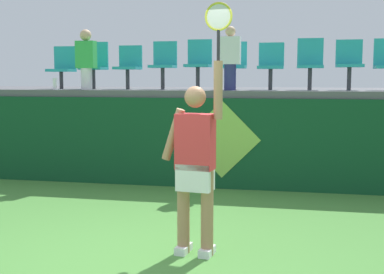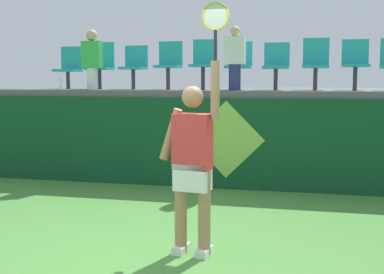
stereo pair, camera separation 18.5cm
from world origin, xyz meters
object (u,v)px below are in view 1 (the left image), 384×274
object	(u,v)px
stadium_chair_5	(234,63)
stadium_chair_8	(349,62)
spectator_0	(230,57)
stadium_chair_1	(95,63)
stadium_chair_7	(310,61)
stadium_chair_2	(129,65)
tennis_player	(196,160)
stadium_chair_3	(164,62)
stadium_chair_4	(199,61)
stadium_chair_6	(271,63)
stadium_chair_0	(63,66)
water_bottle	(55,84)
spectator_1	(86,58)

from	to	relation	value
stadium_chair_5	stadium_chair_8	bearing A→B (deg)	-0.02
spectator_0	stadium_chair_1	bearing A→B (deg)	169.53
stadium_chair_7	stadium_chair_2	bearing A→B (deg)	-179.87
tennis_player	stadium_chair_2	bearing A→B (deg)	116.95
stadium_chair_8	stadium_chair_1	bearing A→B (deg)	179.93
stadium_chair_5	stadium_chair_2	bearing A→B (deg)	-179.91
stadium_chair_1	stadium_chair_3	size ratio (longest dim) A/B	1.01
stadium_chair_4	stadium_chair_6	distance (m)	1.28
tennis_player	spectator_0	distance (m)	3.79
stadium_chair_2	stadium_chair_4	bearing A→B (deg)	0.22
stadium_chair_3	stadium_chair_6	xyz separation A→B (m)	(1.93, -0.00, -0.03)
stadium_chair_4	spectator_0	xyz separation A→B (m)	(0.63, -0.48, 0.05)
stadium_chair_3	stadium_chair_7	bearing A→B (deg)	0.08
stadium_chair_4	stadium_chair_6	bearing A→B (deg)	-0.15
stadium_chair_0	stadium_chair_3	distance (m)	1.97
stadium_chair_2	stadium_chair_5	size ratio (longest dim) A/B	0.95
stadium_chair_1	stadium_chair_8	world-z (taller)	stadium_chair_1
stadium_chair_1	stadium_chair_8	size ratio (longest dim) A/B	1.02
stadium_chair_4	spectator_0	world-z (taller)	spectator_0
water_bottle	stadium_chair_8	bearing A→B (deg)	7.34
stadium_chair_6	spectator_1	xyz separation A→B (m)	(-3.25, -0.40, 0.10)
stadium_chair_5	spectator_1	xyz separation A→B (m)	(-2.60, -0.40, 0.08)
stadium_chair_3	stadium_chair_6	size ratio (longest dim) A/B	1.06
stadium_chair_0	stadium_chair_8	distance (m)	5.21
stadium_chair_8	stadium_chair_2	bearing A→B (deg)	-179.96
stadium_chair_8	spectator_0	size ratio (longest dim) A/B	0.81
stadium_chair_2	spectator_1	world-z (taller)	spectator_1
water_bottle	stadium_chair_7	bearing A→B (deg)	8.46
tennis_player	stadium_chair_3	size ratio (longest dim) A/B	2.95
stadium_chair_3	stadium_chair_4	world-z (taller)	stadium_chair_4
stadium_chair_2	stadium_chair_8	world-z (taller)	stadium_chair_8
water_bottle	stadium_chair_4	xyz separation A→B (m)	(2.46, 0.65, 0.40)
tennis_player	spectator_1	size ratio (longest dim) A/B	2.41
water_bottle	spectator_0	distance (m)	3.13
stadium_chair_1	stadium_chair_2	distance (m)	0.66
stadium_chair_5	stadium_chair_6	distance (m)	0.65
tennis_player	stadium_chair_3	world-z (taller)	tennis_player
stadium_chair_0	stadium_chair_2	size ratio (longest dim) A/B	1.00
stadium_chair_8	spectator_0	xyz separation A→B (m)	(-1.96, -0.48, 0.07)
stadium_chair_7	spectator_0	size ratio (longest dim) A/B	0.84
spectator_0	stadium_chair_2	bearing A→B (deg)	166.29
stadium_chair_0	stadium_chair_1	distance (m)	0.64
stadium_chair_8	stadium_chair_4	bearing A→B (deg)	179.94
tennis_player	stadium_chair_3	bearing A→B (deg)	109.05
spectator_0	stadium_chair_8	bearing A→B (deg)	13.64
stadium_chair_4	water_bottle	bearing A→B (deg)	-165.15
stadium_chair_2	stadium_chair_3	size ratio (longest dim) A/B	0.92
stadium_chair_3	tennis_player	bearing A→B (deg)	-70.95
stadium_chair_1	stadium_chair_4	size ratio (longest dim) A/B	0.98
stadium_chair_0	stadium_chair_5	world-z (taller)	stadium_chair_5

